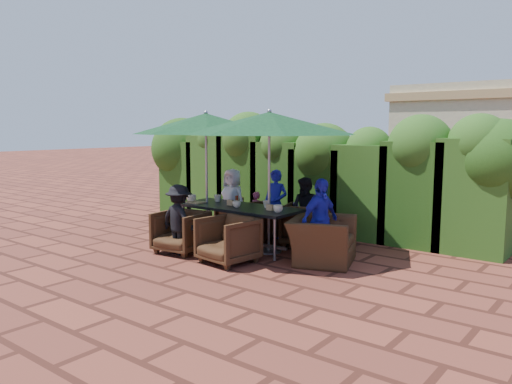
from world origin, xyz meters
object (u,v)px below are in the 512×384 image
Objects in this scene: dining_table at (239,210)px; chair_near_left at (181,230)px; chair_end_right at (322,233)px; umbrella_right at (269,124)px; chair_far_right at (306,223)px; chair_far_mid at (264,219)px; chair_near_right at (228,238)px; umbrella_left at (206,124)px; chair_far_left at (239,214)px.

chair_near_left reaches higher than dining_table.
umbrella_right is at bearing 70.14° from chair_end_right.
chair_end_right is at bearing 115.61° from chair_far_right.
chair_near_right reaches higher than chair_far_mid.
chair_far_right reaches higher than chair_near_right.
dining_table is 1.10m from chair_near_left.
umbrella_right is at bearing 91.42° from chair_near_right.
chair_near_left is (0.21, -0.88, -1.81)m from umbrella_left.
chair_far_left is 2.66m from chair_end_right.
dining_table is 0.77× the size of umbrella_right.
chair_near_left is at bearing -76.51° from umbrella_left.
chair_far_right is 1.82m from chair_near_right.
chair_far_right reaches higher than chair_far_mid.
umbrella_left is (-0.74, -0.04, 1.54)m from dining_table.
chair_near_right reaches higher than dining_table.
chair_far_left is at bearing 90.21° from chair_near_left.
umbrella_left is 1.39m from umbrella_right.
umbrella_right is 3.58× the size of chair_far_right.
umbrella_right reaches higher than chair_near_right.
dining_table is at bearing 3.25° from umbrella_left.
umbrella_right is 3.77× the size of chair_near_left.
chair_far_left is 0.73m from chair_far_mid.
chair_near_left is (-0.47, -1.77, 0.02)m from chair_far_mid.
umbrella_left reaches higher than chair_near_right.
chair_far_right is (0.89, 0.86, -0.25)m from dining_table.
chair_far_right is (0.96, 0.01, 0.04)m from chair_far_mid.
umbrella_left is 2.39m from chair_near_right.
chair_far_left is 2.31m from chair_near_right.
chair_far_right is at bearing 86.28° from chair_near_right.
umbrella_left reaches higher than chair_far_mid.
chair_near_left is at bearing -173.08° from chair_near_right.
chair_far_mid is 1.95m from chair_end_right.
chair_far_right is 0.76× the size of chair_end_right.
chair_end_right is (1.71, 0.03, -0.19)m from dining_table.
dining_table is 1.71m from umbrella_left.
chair_far_mid is 0.96× the size of chair_near_left.
umbrella_right is 2.05m from chair_near_right.
umbrella_left reaches higher than chair_far_left.
umbrella_left is 2.59m from chair_far_right.
umbrella_right is at bearing 142.62° from chair_far_mid.
chair_far_right is 1.03× the size of chair_near_right.
umbrella_left is at bearing -176.46° from umbrella_right.
chair_far_mid is at bearing -175.92° from chair_far_left.
chair_near_left is (-1.42, -1.78, -0.02)m from chair_far_right.
chair_far_left is (-0.05, 1.00, -1.83)m from umbrella_left.
chair_far_left reaches higher than dining_table.
chair_end_right is at bearing -0.53° from umbrella_right.
chair_far_left is at bearing -22.30° from chair_far_right.
dining_table is 0.86× the size of umbrella_left.
chair_far_mid reaches higher than chair_far_left.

